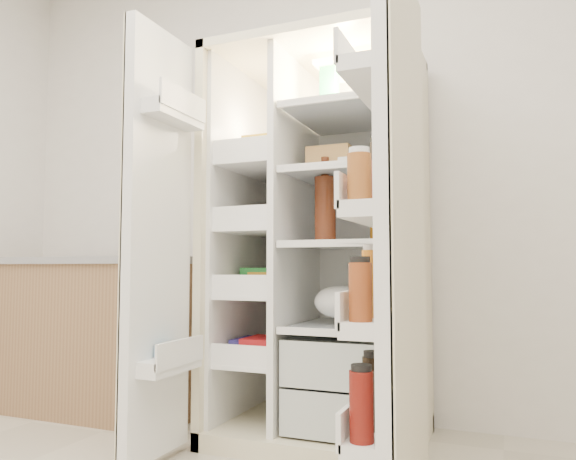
% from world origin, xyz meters
% --- Properties ---
extents(wall_back, '(4.00, 0.02, 2.70)m').
position_xyz_m(wall_back, '(0.00, 2.00, 1.35)').
color(wall_back, white).
rests_on(wall_back, floor).
extents(refrigerator, '(0.92, 0.70, 1.80)m').
position_xyz_m(refrigerator, '(0.13, 1.65, 0.75)').
color(refrigerator, beige).
rests_on(refrigerator, floor).
extents(freezer_door, '(0.15, 0.40, 1.72)m').
position_xyz_m(freezer_door, '(-0.38, 1.05, 0.89)').
color(freezer_door, white).
rests_on(freezer_door, floor).
extents(fridge_door, '(0.17, 0.58, 1.72)m').
position_xyz_m(fridge_door, '(0.60, 0.96, 0.87)').
color(fridge_door, white).
rests_on(fridge_door, floor).
extents(kitchen_counter, '(1.15, 0.61, 0.84)m').
position_xyz_m(kitchen_counter, '(-1.14, 1.65, 0.42)').
color(kitchen_counter, olive).
rests_on(kitchen_counter, floor).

